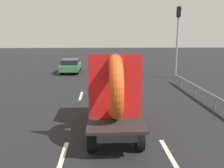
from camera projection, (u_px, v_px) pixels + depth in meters
name	position (u px, v px, depth m)	size (l,w,h in m)	color
ground_plane	(106.00, 125.00, 10.96)	(120.00, 120.00, 0.00)	black
flatbed_truck	(113.00, 92.00, 10.40)	(2.02, 5.07, 3.39)	black
distant_sedan	(71.00, 65.00, 25.56)	(1.87, 4.37, 1.43)	black
traffic_light	(178.00, 33.00, 21.62)	(0.42, 0.36, 6.39)	gray
guardrail	(204.00, 93.00, 14.67)	(0.10, 11.49, 0.71)	gray
lane_dash_left_near	(61.00, 162.00, 7.82)	(2.83, 0.16, 0.01)	beige
lane_dash_left_far	(81.00, 96.00, 16.08)	(2.13, 0.16, 0.01)	beige
lane_dash_right_near	(170.00, 155.00, 8.25)	(2.39, 0.16, 0.01)	beige
lane_dash_right_far	(135.00, 94.00, 16.51)	(2.69, 0.16, 0.01)	beige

